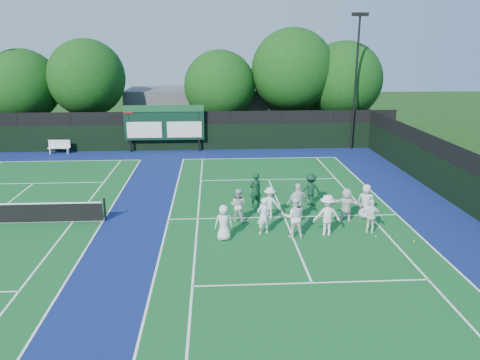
{
  "coord_description": "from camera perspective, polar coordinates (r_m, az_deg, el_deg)",
  "views": [
    {
      "loc": [
        -3.32,
        -19.71,
        7.95
      ],
      "look_at": [
        -2.0,
        3.0,
        1.3
      ],
      "focal_mm": 35.0,
      "sensor_mm": 36.0,
      "label": 1
    }
  ],
  "objects": [
    {
      "name": "tennis_ball_2",
      "position": [
        20.91,
        20.48,
        -7.05
      ],
      "size": [
        0.07,
        0.07,
        0.07
      ],
      "primitive_type": "sphere",
      "color": "yellow",
      "rests_on": "ground"
    },
    {
      "name": "coach_left",
      "position": [
        23.41,
        1.88,
        -1.26
      ],
      "size": [
        0.77,
        0.66,
        1.79
      ],
      "primitive_type": "imported",
      "rotation": [
        0.0,
        0.0,
        3.57
      ],
      "color": "#0F371F",
      "rests_on": "ground"
    },
    {
      "name": "tree_a",
      "position": [
        42.24,
        -24.7,
        10.21
      ],
      "size": [
        5.86,
        5.86,
        7.62
      ],
      "color": "black",
      "rests_on": "ground"
    },
    {
      "name": "scoreboard",
      "position": [
        35.96,
        -9.24,
        6.87
      ],
      "size": [
        6.0,
        0.21,
        3.55
      ],
      "color": "black",
      "rests_on": "ground"
    },
    {
      "name": "player_front_1",
      "position": [
        20.2,
        2.88,
        -4.4
      ],
      "size": [
        0.69,
        0.56,
        1.64
      ],
      "primitive_type": "imported",
      "rotation": [
        0.0,
        0.0,
        3.45
      ],
      "color": "white",
      "rests_on": "ground"
    },
    {
      "name": "court_apron",
      "position": [
        22.35,
        -10.03,
        -4.8
      ],
      "size": [
        34.0,
        32.0,
        0.01
      ],
      "primitive_type": "cube",
      "color": "navy",
      "rests_on": "ground"
    },
    {
      "name": "tennis_ball_0",
      "position": [
        21.95,
        0.22,
        -4.85
      ],
      "size": [
        0.07,
        0.07,
        0.07
      ],
      "primitive_type": "sphere",
      "color": "yellow",
      "rests_on": "ground"
    },
    {
      "name": "ground",
      "position": [
        21.51,
        5.82,
        -5.48
      ],
      "size": [
        120.0,
        120.0,
        0.0
      ],
      "primitive_type": "plane",
      "color": "#15380F",
      "rests_on": "ground"
    },
    {
      "name": "player_front_2",
      "position": [
        19.96,
        6.64,
        -4.5
      ],
      "size": [
        0.94,
        0.76,
        1.81
      ],
      "primitive_type": "imported",
      "rotation": [
        0.0,
        0.0,
        3.05
      ],
      "color": "white",
      "rests_on": "ground"
    },
    {
      "name": "player_front_3",
      "position": [
        20.36,
        10.57,
        -4.24
      ],
      "size": [
        1.17,
        0.68,
        1.82
      ],
      "primitive_type": "imported",
      "rotation": [
        0.0,
        0.0,
        3.14
      ],
      "color": "white",
      "rests_on": "ground"
    },
    {
      "name": "player_back_1",
      "position": [
        21.95,
        3.64,
        -2.83
      ],
      "size": [
        1.15,
        0.94,
        1.55
      ],
      "primitive_type": "imported",
      "rotation": [
        0.0,
        0.0,
        2.72
      ],
      "color": "white",
      "rests_on": "ground"
    },
    {
      "name": "back_fence",
      "position": [
        36.42,
        -7.53,
        5.72
      ],
      "size": [
        34.0,
        0.08,
        3.0
      ],
      "color": "black",
      "rests_on": "ground"
    },
    {
      "name": "player_back_4",
      "position": [
        22.76,
        15.09,
        -2.53
      ],
      "size": [
        0.95,
        0.8,
        1.65
      ],
      "primitive_type": "imported",
      "rotation": [
        0.0,
        0.0,
        2.73
      ],
      "color": "silver",
      "rests_on": "ground"
    },
    {
      "name": "divider_fence_right",
      "position": [
        24.99,
        26.37,
        -0.75
      ],
      "size": [
        0.08,
        32.0,
        3.0
      ],
      "color": "black",
      "rests_on": "ground"
    },
    {
      "name": "coach_right",
      "position": [
        23.99,
        8.58,
        -1.16
      ],
      "size": [
        1.12,
        0.71,
        1.66
      ],
      "primitive_type": "imported",
      "rotation": [
        0.0,
        0.0,
        3.23
      ],
      "color": "#0E331E",
      "rests_on": "ground"
    },
    {
      "name": "tree_b",
      "position": [
        40.64,
        -17.93,
        11.54
      ],
      "size": [
        6.19,
        6.19,
        8.39
      ],
      "color": "black",
      "rests_on": "ground"
    },
    {
      "name": "player_back_3",
      "position": [
        22.17,
        12.82,
        -2.96
      ],
      "size": [
        1.54,
        0.98,
        1.59
      ],
      "primitive_type": "imported",
      "rotation": [
        0.0,
        0.0,
        2.76
      ],
      "color": "white",
      "rests_on": "ground"
    },
    {
      "name": "player_front_0",
      "position": [
        19.59,
        -2.0,
        -5.22
      ],
      "size": [
        0.8,
        0.57,
        1.54
      ],
      "primitive_type": "imported",
      "rotation": [
        0.0,
        0.0,
        3.25
      ],
      "color": "white",
      "rests_on": "ground"
    },
    {
      "name": "tree_e",
      "position": [
        40.95,
        12.69,
        11.58
      ],
      "size": [
        6.41,
        6.41,
        8.23
      ],
      "color": "black",
      "rests_on": "ground"
    },
    {
      "name": "tree_d",
      "position": [
        39.94,
        6.62,
        12.9
      ],
      "size": [
        6.85,
        6.85,
        9.26
      ],
      "color": "black",
      "rests_on": "ground"
    },
    {
      "name": "player_back_2",
      "position": [
        21.68,
        7.08,
        -2.75
      ],
      "size": [
        1.16,
        0.71,
        1.85
      ],
      "primitive_type": "imported",
      "rotation": [
        0.0,
        0.0,
        3.4
      ],
      "color": "white",
      "rests_on": "ground"
    },
    {
      "name": "light_pole_right",
      "position": [
        37.07,
        14.03,
        13.27
      ],
      "size": [
        1.2,
        0.3,
        10.12
      ],
      "color": "black",
      "rests_on": "ground"
    },
    {
      "name": "player_front_4",
      "position": [
        21.09,
        15.71,
        -4.27
      ],
      "size": [
        0.96,
        0.61,
        1.52
      ],
      "primitive_type": "imported",
      "rotation": [
        0.0,
        0.0,
        2.85
      ],
      "color": "white",
      "rests_on": "ground"
    },
    {
      "name": "tennis_ball_4",
      "position": [
        22.5,
        6.45,
        -4.42
      ],
      "size": [
        0.07,
        0.07,
        0.07
      ],
      "primitive_type": "sphere",
      "color": "yellow",
      "rests_on": "ground"
    },
    {
      "name": "near_court",
      "position": [
        22.43,
        5.42,
        -4.51
      ],
      "size": [
        11.05,
        23.85,
        0.01
      ],
      "color": "#125922",
      "rests_on": "ground"
    },
    {
      "name": "clubhouse",
      "position": [
        44.14,
        -1.6,
        8.54
      ],
      "size": [
        18.0,
        6.0,
        4.0
      ],
      "primitive_type": "cube",
      "color": "#56565B",
      "rests_on": "ground"
    },
    {
      "name": "tree_c",
      "position": [
        39.46,
        -2.26,
        11.16
      ],
      "size": [
        5.88,
        5.88,
        7.52
      ],
      "color": "black",
      "rests_on": "ground"
    },
    {
      "name": "tennis_ball_5",
      "position": [
        20.93,
        16.25,
        -6.62
      ],
      "size": [
        0.07,
        0.07,
        0.07
      ],
      "primitive_type": "sphere",
      "color": "yellow",
      "rests_on": "ground"
    },
    {
      "name": "bench",
      "position": [
        37.68,
        -21.17,
        3.86
      ],
      "size": [
        1.62,
        0.5,
        1.02
      ],
      "color": "white",
      "rests_on": "ground"
    },
    {
      "name": "player_back_0",
      "position": [
        21.56,
        -0.23,
        -3.09
      ],
      "size": [
        0.95,
        0.87,
        1.59
      ],
      "primitive_type": "imported",
      "rotation": [
        0.0,
        0.0,
        2.71
      ],
      "color": "silver",
      "rests_on": "ground"
    }
  ]
}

